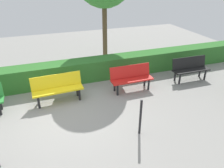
% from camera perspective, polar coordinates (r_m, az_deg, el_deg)
% --- Properties ---
extents(ground_plane, '(19.40, 19.40, 0.00)m').
position_cam_1_polar(ground_plane, '(6.36, -11.42, -8.01)').
color(ground_plane, gray).
extents(bench_black, '(1.43, 0.50, 0.86)m').
position_cam_1_polar(bench_black, '(8.55, 20.20, 4.10)').
color(bench_black, black).
rests_on(bench_black, ground_plane).
extents(bench_red, '(1.46, 0.47, 0.86)m').
position_cam_1_polar(bench_red, '(7.33, 5.15, 1.88)').
color(bench_red, red).
rests_on(bench_red, ground_plane).
extents(bench_yellow, '(1.57, 0.52, 0.86)m').
position_cam_1_polar(bench_yellow, '(6.85, -14.40, -0.83)').
color(bench_yellow, yellow).
rests_on(bench_yellow, ground_plane).
extents(hedge_row, '(15.40, 0.69, 0.79)m').
position_cam_1_polar(hedge_row, '(8.12, -6.42, 3.83)').
color(hedge_row, '#2D6B28').
rests_on(hedge_row, ground_plane).
extents(railing_post_mid, '(0.06, 0.06, 1.00)m').
position_cam_1_polar(railing_post_mid, '(5.34, 7.63, -8.75)').
color(railing_post_mid, black).
rests_on(railing_post_mid, ground_plane).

